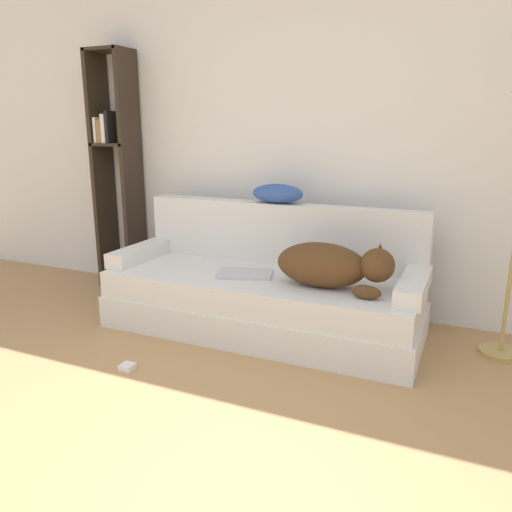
# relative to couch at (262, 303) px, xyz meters

# --- Properties ---
(wall_back) EXTENTS (6.86, 0.06, 2.70)m
(wall_back) POSITION_rel_couch_xyz_m (-0.04, 0.63, 1.16)
(wall_back) COLOR silver
(wall_back) RESTS_ON ground_plane
(couch) EXTENTS (2.07, 0.81, 0.39)m
(couch) POSITION_rel_couch_xyz_m (0.00, 0.00, 0.00)
(couch) COLOR silver
(couch) RESTS_ON ground_plane
(couch_backrest) EXTENTS (2.03, 0.15, 0.43)m
(couch_backrest) POSITION_rel_couch_xyz_m (0.00, 0.34, 0.41)
(couch_backrest) COLOR silver
(couch_backrest) RESTS_ON couch
(couch_arm_left) EXTENTS (0.15, 0.62, 0.10)m
(couch_arm_left) POSITION_rel_couch_xyz_m (-0.96, -0.01, 0.25)
(couch_arm_left) COLOR silver
(couch_arm_left) RESTS_ON couch
(couch_arm_right) EXTENTS (0.15, 0.62, 0.10)m
(couch_arm_right) POSITION_rel_couch_xyz_m (0.96, -0.01, 0.25)
(couch_arm_right) COLOR silver
(couch_arm_right) RESTS_ON couch
(dog) EXTENTS (0.71, 0.29, 0.29)m
(dog) POSITION_rel_couch_xyz_m (0.49, -0.08, 0.34)
(dog) COLOR #513319
(dog) RESTS_ON couch
(laptop) EXTENTS (0.41, 0.33, 0.02)m
(laptop) POSITION_rel_couch_xyz_m (-0.10, -0.05, 0.21)
(laptop) COLOR #B7B7BC
(laptop) RESTS_ON couch
(throw_pillow) EXTENTS (0.37, 0.21, 0.13)m
(throw_pillow) POSITION_rel_couch_xyz_m (-0.03, 0.34, 0.69)
(throw_pillow) COLOR #335199
(throw_pillow) RESTS_ON couch_backrest
(bookshelf) EXTENTS (0.34, 0.26, 1.93)m
(bookshelf) POSITION_rel_couch_xyz_m (-1.51, 0.45, 0.87)
(bookshelf) COLOR #2D2319
(bookshelf) RESTS_ON ground_plane
(power_adapter) EXTENTS (0.08, 0.08, 0.03)m
(power_adapter) POSITION_rel_couch_xyz_m (-0.47, -0.84, -0.17)
(power_adapter) COLOR silver
(power_adapter) RESTS_ON ground_plane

